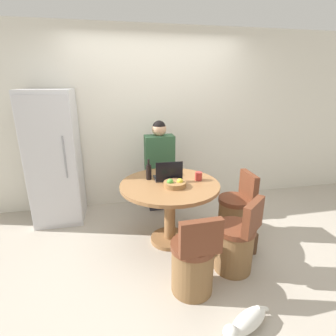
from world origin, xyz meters
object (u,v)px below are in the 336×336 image
(chair_near_right_corner, at_px, (235,244))
(laptop, at_px, (168,175))
(chair_right_side, at_px, (235,213))
(dining_table, at_px, (170,197))
(person_seated, at_px, (159,164))
(chair_near_camera, at_px, (193,264))
(bottle, at_px, (149,172))
(fruit_bowl, at_px, (175,184))
(refrigerator, at_px, (55,158))
(handbag, at_px, (242,243))
(cat, at_px, (247,322))

(chair_near_right_corner, relative_size, laptop, 2.57)
(laptop, bearing_deg, chair_right_side, 170.89)
(chair_right_side, bearing_deg, dining_table, -90.00)
(person_seated, height_order, laptop, person_seated)
(chair_near_camera, distance_m, bottle, 1.18)
(chair_near_right_corner, distance_m, fruit_bowl, 0.88)
(fruit_bowl, bearing_deg, refrigerator, 145.23)
(chair_right_side, height_order, fruit_bowl, fruit_bowl)
(bottle, bearing_deg, fruit_bowl, -49.48)
(laptop, bearing_deg, chair_near_camera, 91.79)
(refrigerator, relative_size, bottle, 7.22)
(dining_table, relative_size, handbag, 3.77)
(chair_near_right_corner, distance_m, chair_near_camera, 0.54)
(laptop, xyz_separation_m, handbag, (0.74, -0.52, -0.67))
(refrigerator, height_order, chair_right_side, refrigerator)
(dining_table, relative_size, laptop, 3.61)
(fruit_bowl, xyz_separation_m, handbag, (0.71, -0.30, -0.65))
(chair_near_right_corner, bearing_deg, person_seated, -110.12)
(chair_right_side, relative_size, chair_near_right_corner, 1.00)
(fruit_bowl, relative_size, handbag, 0.82)
(chair_near_right_corner, height_order, fruit_bowl, fruit_bowl)
(fruit_bowl, xyz_separation_m, cat, (0.29, -1.21, -0.70))
(refrigerator, bearing_deg, chair_right_side, -21.79)
(cat, bearing_deg, handbag, -139.05)
(chair_right_side, distance_m, chair_near_right_corner, 0.69)
(dining_table, relative_size, chair_near_camera, 1.40)
(dining_table, height_order, cat, dining_table)
(chair_near_right_corner, xyz_separation_m, person_seated, (-0.52, 1.43, 0.45))
(chair_right_side, bearing_deg, cat, -20.47)
(cat, bearing_deg, refrigerator, -76.48)
(dining_table, distance_m, laptop, 0.26)
(bottle, relative_size, cat, 0.50)
(cat, height_order, handbag, handbag)
(dining_table, distance_m, fruit_bowl, 0.24)
(chair_right_side, bearing_deg, bottle, -99.60)
(refrigerator, relative_size, chair_near_right_corner, 2.18)
(refrigerator, relative_size, person_seated, 1.30)
(person_seated, relative_size, laptop, 4.32)
(dining_table, xyz_separation_m, person_seated, (0.01, 0.79, 0.17))
(chair_right_side, relative_size, cat, 1.66)
(chair_right_side, distance_m, chair_near_camera, 1.14)
(refrigerator, bearing_deg, laptop, -28.52)
(chair_right_side, xyz_separation_m, chair_near_right_corner, (-0.29, -0.62, 0.00))
(dining_table, relative_size, chair_near_right_corner, 1.40)
(dining_table, xyz_separation_m, handbag, (0.74, -0.40, -0.44))
(dining_table, relative_size, cat, 2.33)
(fruit_bowl, bearing_deg, cat, -76.65)
(laptop, distance_m, fruit_bowl, 0.23)
(chair_near_right_corner, bearing_deg, bottle, -87.61)
(refrigerator, relative_size, chair_near_camera, 2.18)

